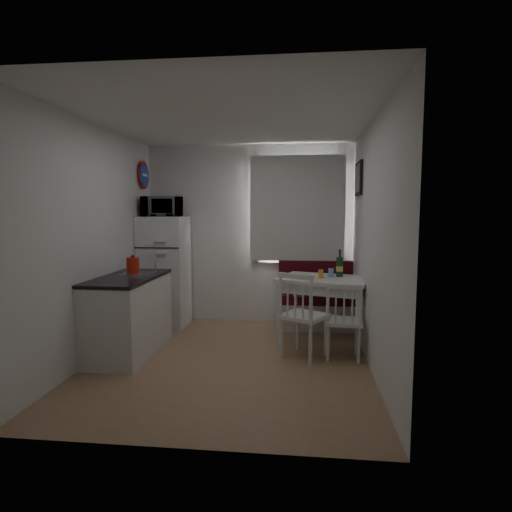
{
  "coord_description": "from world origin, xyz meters",
  "views": [
    {
      "loc": [
        0.79,
        -4.48,
        1.64
      ],
      "look_at": [
        0.24,
        0.5,
        1.11
      ],
      "focal_mm": 30.0,
      "sensor_mm": 36.0,
      "label": 1
    }
  ],
  "objects": [
    {
      "name": "floor",
      "position": [
        0.0,
        0.0,
        0.0
      ],
      "size": [
        3.0,
        3.5,
        0.02
      ],
      "primitive_type": "cube",
      "color": "#9F7654",
      "rests_on": "ground"
    },
    {
      "name": "ceiling",
      "position": [
        0.0,
        0.0,
        2.6
      ],
      "size": [
        3.0,
        3.5,
        0.02
      ],
      "primitive_type": "cube",
      "color": "white",
      "rests_on": "wall_back"
    },
    {
      "name": "wall_back",
      "position": [
        0.0,
        1.75,
        1.3
      ],
      "size": [
        3.0,
        0.02,
        2.6
      ],
      "primitive_type": "cube",
      "color": "white",
      "rests_on": "floor"
    },
    {
      "name": "wall_front",
      "position": [
        0.0,
        -1.75,
        1.3
      ],
      "size": [
        3.0,
        0.02,
        2.6
      ],
      "primitive_type": "cube",
      "color": "white",
      "rests_on": "floor"
    },
    {
      "name": "wall_left",
      "position": [
        -1.5,
        0.0,
        1.3
      ],
      "size": [
        0.02,
        3.5,
        2.6
      ],
      "primitive_type": "cube",
      "color": "white",
      "rests_on": "floor"
    },
    {
      "name": "wall_right",
      "position": [
        1.5,
        0.0,
        1.3
      ],
      "size": [
        0.02,
        3.5,
        2.6
      ],
      "primitive_type": "cube",
      "color": "white",
      "rests_on": "floor"
    },
    {
      "name": "window",
      "position": [
        0.7,
        1.72,
        1.62
      ],
      "size": [
        1.22,
        0.06,
        1.47
      ],
      "primitive_type": "cube",
      "color": "white",
      "rests_on": "wall_back"
    },
    {
      "name": "curtain",
      "position": [
        0.7,
        1.65,
        1.68
      ],
      "size": [
        1.35,
        0.02,
        1.5
      ],
      "primitive_type": "cube",
      "color": "white",
      "rests_on": "wall_back"
    },
    {
      "name": "kitchen_counter",
      "position": [
        -1.2,
        0.16,
        0.46
      ],
      "size": [
        0.62,
        1.32,
        1.16
      ],
      "color": "white",
      "rests_on": "floor"
    },
    {
      "name": "wall_sign",
      "position": [
        -1.47,
        1.45,
        2.15
      ],
      "size": [
        0.03,
        0.4,
        0.4
      ],
      "primitive_type": "cylinder",
      "rotation": [
        0.0,
        1.57,
        0.0
      ],
      "color": "navy",
      "rests_on": "wall_left"
    },
    {
      "name": "picture_frame",
      "position": [
        1.48,
        1.1,
        2.05
      ],
      "size": [
        0.04,
        0.52,
        0.42
      ],
      "primitive_type": "cube",
      "color": "black",
      "rests_on": "wall_right"
    },
    {
      "name": "bench",
      "position": [
        1.07,
        1.51,
        0.31
      ],
      "size": [
        1.31,
        0.5,
        0.93
      ],
      "color": "white",
      "rests_on": "floor"
    },
    {
      "name": "dining_table",
      "position": [
        1.06,
        0.83,
        0.73
      ],
      "size": [
        1.27,
        1.06,
        0.82
      ],
      "rotation": [
        0.0,
        0.0,
        -0.31
      ],
      "color": "white",
      "rests_on": "floor"
    },
    {
      "name": "chair_left",
      "position": [
        0.81,
        0.16,
        0.6
      ],
      "size": [
        0.61,
        0.63,
        0.52
      ],
      "rotation": [
        0.0,
        0.0,
        -0.54
      ],
      "color": "white",
      "rests_on": "floor"
    },
    {
      "name": "chair_right",
      "position": [
        1.25,
        0.17,
        0.53
      ],
      "size": [
        0.44,
        0.42,
        0.46
      ],
      "rotation": [
        0.0,
        0.0,
        -0.09
      ],
      "color": "white",
      "rests_on": "floor"
    },
    {
      "name": "fridge",
      "position": [
        -1.18,
        1.4,
        0.78
      ],
      "size": [
        0.63,
        0.63,
        1.56
      ],
      "primitive_type": "cube",
      "color": "white",
      "rests_on": "floor"
    },
    {
      "name": "microwave",
      "position": [
        -1.18,
        1.35,
        1.7
      ],
      "size": [
        0.51,
        0.34,
        0.28
      ],
      "primitive_type": "imported",
      "color": "white",
      "rests_on": "fridge"
    },
    {
      "name": "kettle",
      "position": [
        -1.15,
        0.19,
        1.02
      ],
      "size": [
        0.17,
        0.17,
        0.23
      ],
      "primitive_type": "cylinder",
      "color": "red",
      "rests_on": "kitchen_counter"
    },
    {
      "name": "wine_bottle",
      "position": [
        1.25,
        0.93,
        0.99
      ],
      "size": [
        0.09,
        0.09,
        0.35
      ],
      "primitive_type": null,
      "color": "#15441C",
      "rests_on": "dining_table"
    },
    {
      "name": "drinking_glass_orange",
      "position": [
        1.01,
        0.78,
        0.87
      ],
      "size": [
        0.06,
        0.06,
        0.1
      ],
      "primitive_type": "cylinder",
      "color": "orange",
      "rests_on": "dining_table"
    },
    {
      "name": "drinking_glass_blue",
      "position": [
        1.14,
        0.88,
        0.87
      ],
      "size": [
        0.07,
        0.07,
        0.11
      ],
      "primitive_type": "cylinder",
      "color": "#85B5E3",
      "rests_on": "dining_table"
    },
    {
      "name": "plate",
      "position": [
        0.76,
        0.85,
        0.83
      ],
      "size": [
        0.26,
        0.26,
        0.02
      ],
      "primitive_type": "cylinder",
      "color": "white",
      "rests_on": "dining_table"
    }
  ]
}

